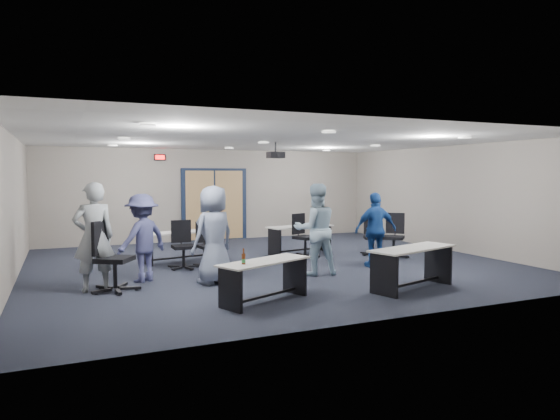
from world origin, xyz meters
name	(u,v)px	position (x,y,z in m)	size (l,w,h in m)	color
floor	(272,264)	(0.00, 0.00, 0.00)	(10.00, 10.00, 0.00)	black
back_wall	(214,195)	(0.00, 4.50, 1.35)	(10.00, 0.04, 2.70)	gray
front_wall	(401,219)	(0.00, -4.50, 1.35)	(10.00, 0.04, 2.70)	gray
left_wall	(12,209)	(-5.00, 0.00, 1.35)	(0.04, 9.00, 2.70)	gray
right_wall	(451,198)	(5.00, 0.00, 1.35)	(0.04, 9.00, 2.70)	gray
ceiling	(272,140)	(0.00, 0.00, 2.70)	(10.00, 9.00, 0.04)	white
double_door	(215,205)	(0.00, 4.46, 1.05)	(2.00, 0.07, 2.20)	#101B32
exit_sign	(160,157)	(-1.60, 4.44, 2.45)	(0.32, 0.07, 0.18)	black
ceiling_projector	(276,155)	(0.30, 0.50, 2.40)	(0.35, 0.32, 0.37)	black
ceiling_can_lights	(268,142)	(0.00, 0.25, 2.67)	(6.24, 5.74, 0.02)	silver
table_front_left	(264,273)	(-1.37, -2.96, 0.44)	(1.65, 1.11, 0.88)	#B4B1AA
table_front_right	(413,261)	(1.28, -3.16, 0.49)	(1.85, 1.06, 0.71)	#B4B1AA
table_back_left	(179,241)	(-1.78, 1.15, 0.46)	(1.74, 0.88, 0.67)	#B4B1AA
table_back_right	(300,234)	(1.22, 1.08, 0.47)	(1.77, 0.85, 0.80)	#B4B1AA
chair_back_a	(183,245)	(-1.89, 0.25, 0.50)	(0.63, 0.63, 1.00)	black
chair_back_b	(208,244)	(-1.35, 0.29, 0.47)	(0.60, 0.60, 0.95)	black
chair_back_c	(305,236)	(1.07, 0.51, 0.52)	(0.65, 0.65, 1.03)	black
chair_back_d	(373,236)	(2.72, 0.14, 0.47)	(0.59, 0.59, 0.94)	black
chair_loose_left	(115,256)	(-3.40, -1.32, 0.59)	(0.74, 0.74, 1.18)	black
chair_loose_right	(394,236)	(2.95, -0.37, 0.52)	(0.66, 0.66, 1.05)	black
person_gray	(94,237)	(-3.71, -1.15, 0.92)	(0.67, 0.44, 1.83)	#90979D
person_plaid	(214,235)	(-1.70, -1.37, 0.88)	(0.86, 0.56, 1.76)	slate
person_lightblue	(316,229)	(0.33, -1.41, 0.89)	(0.87, 0.67, 1.78)	#A3C2D8
person_navy	(376,230)	(1.89, -1.18, 0.79)	(0.93, 0.39, 1.58)	#1A4492
person_back	(142,238)	(-2.86, -0.71, 0.80)	(1.04, 0.60, 1.61)	#393C67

